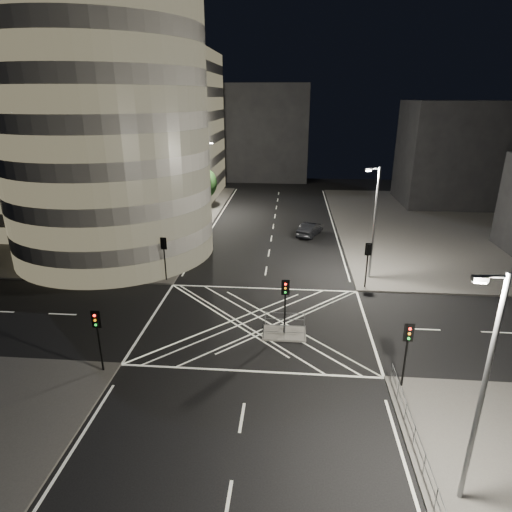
# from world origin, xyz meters

# --- Properties ---
(ground) EXTENTS (120.00, 120.00, 0.00)m
(ground) POSITION_xyz_m (0.00, 0.00, 0.00)
(ground) COLOR black
(ground) RESTS_ON ground
(sidewalk_far_left) EXTENTS (42.00, 42.00, 0.15)m
(sidewalk_far_left) POSITION_xyz_m (-29.00, 27.00, 0.07)
(sidewalk_far_left) COLOR #4A4745
(sidewalk_far_left) RESTS_ON ground
(sidewalk_far_right) EXTENTS (42.00, 42.00, 0.15)m
(sidewalk_far_right) POSITION_xyz_m (29.00, 27.00, 0.07)
(sidewalk_far_right) COLOR #4A4745
(sidewalk_far_right) RESTS_ON ground
(central_island) EXTENTS (3.00, 2.00, 0.15)m
(central_island) POSITION_xyz_m (2.00, -1.50, 0.07)
(central_island) COLOR slate
(central_island) RESTS_ON ground
(office_tower_curved) EXTENTS (30.00, 29.00, 27.20)m
(office_tower_curved) POSITION_xyz_m (-20.74, 18.74, 12.65)
(office_tower_curved) COLOR gray
(office_tower_curved) RESTS_ON sidewalk_far_left
(office_block_rear) EXTENTS (24.00, 16.00, 22.00)m
(office_block_rear) POSITION_xyz_m (-22.00, 42.00, 11.15)
(office_block_rear) COLOR gray
(office_block_rear) RESTS_ON sidewalk_far_left
(building_right_far) EXTENTS (14.00, 12.00, 15.00)m
(building_right_far) POSITION_xyz_m (26.00, 40.00, 7.65)
(building_right_far) COLOR black
(building_right_far) RESTS_ON sidewalk_far_right
(building_far_end) EXTENTS (18.00, 8.00, 18.00)m
(building_far_end) POSITION_xyz_m (-4.00, 58.00, 9.00)
(building_far_end) COLOR black
(building_far_end) RESTS_ON ground
(tree_a) EXTENTS (4.12, 4.12, 6.70)m
(tree_a) POSITION_xyz_m (-10.50, 9.00, 4.47)
(tree_a) COLOR black
(tree_a) RESTS_ON sidewalk_far_left
(tree_b) EXTENTS (4.96, 4.96, 7.72)m
(tree_b) POSITION_xyz_m (-10.50, 15.00, 5.01)
(tree_b) COLOR black
(tree_b) RESTS_ON sidewalk_far_left
(tree_c) EXTENTS (4.57, 4.57, 7.78)m
(tree_c) POSITION_xyz_m (-10.50, 21.00, 5.29)
(tree_c) COLOR black
(tree_c) RESTS_ON sidewalk_far_left
(tree_d) EXTENTS (4.45, 4.45, 7.48)m
(tree_d) POSITION_xyz_m (-10.50, 27.00, 5.05)
(tree_d) COLOR black
(tree_d) RESTS_ON sidewalk_far_left
(tree_e) EXTENTS (3.84, 3.84, 5.96)m
(tree_e) POSITION_xyz_m (-10.50, 33.00, 3.89)
(tree_e) COLOR black
(tree_e) RESTS_ON sidewalk_far_left
(traffic_signal_fl) EXTENTS (0.55, 0.22, 4.00)m
(traffic_signal_fl) POSITION_xyz_m (-8.80, 6.80, 2.91)
(traffic_signal_fl) COLOR black
(traffic_signal_fl) RESTS_ON sidewalk_far_left
(traffic_signal_nl) EXTENTS (0.55, 0.22, 4.00)m
(traffic_signal_nl) POSITION_xyz_m (-8.80, -6.80, 2.91)
(traffic_signal_nl) COLOR black
(traffic_signal_nl) RESTS_ON sidewalk_near_left
(traffic_signal_fr) EXTENTS (0.55, 0.22, 4.00)m
(traffic_signal_fr) POSITION_xyz_m (8.80, 6.80, 2.91)
(traffic_signal_fr) COLOR black
(traffic_signal_fr) RESTS_ON sidewalk_far_right
(traffic_signal_nr) EXTENTS (0.55, 0.22, 4.00)m
(traffic_signal_nr) POSITION_xyz_m (8.80, -6.80, 2.91)
(traffic_signal_nr) COLOR black
(traffic_signal_nr) RESTS_ON sidewalk_near_right
(traffic_signal_island) EXTENTS (0.55, 0.22, 4.00)m
(traffic_signal_island) POSITION_xyz_m (2.00, -1.50, 2.91)
(traffic_signal_island) COLOR black
(traffic_signal_island) RESTS_ON central_island
(street_lamp_left_near) EXTENTS (1.25, 0.25, 10.00)m
(street_lamp_left_near) POSITION_xyz_m (-9.44, 12.00, 5.54)
(street_lamp_left_near) COLOR slate
(street_lamp_left_near) RESTS_ON sidewalk_far_left
(street_lamp_left_far) EXTENTS (1.25, 0.25, 10.00)m
(street_lamp_left_far) POSITION_xyz_m (-9.44, 30.00, 5.54)
(street_lamp_left_far) COLOR slate
(street_lamp_left_far) RESTS_ON sidewalk_far_left
(street_lamp_right_far) EXTENTS (1.25, 0.25, 10.00)m
(street_lamp_right_far) POSITION_xyz_m (9.44, 9.00, 5.54)
(street_lamp_right_far) COLOR slate
(street_lamp_right_far) RESTS_ON sidewalk_far_right
(street_lamp_right_near) EXTENTS (1.25, 0.25, 10.00)m
(street_lamp_right_near) POSITION_xyz_m (9.44, -14.00, 5.54)
(street_lamp_right_near) COLOR slate
(street_lamp_right_near) RESTS_ON sidewalk_near_right
(railing_near_right) EXTENTS (0.06, 11.70, 1.10)m
(railing_near_right) POSITION_xyz_m (8.30, -12.15, 0.70)
(railing_near_right) COLOR slate
(railing_near_right) RESTS_ON sidewalk_near_right
(railing_island_south) EXTENTS (2.80, 0.06, 1.10)m
(railing_island_south) POSITION_xyz_m (2.00, -2.40, 0.70)
(railing_island_south) COLOR slate
(railing_island_south) RESTS_ON central_island
(railing_island_north) EXTENTS (2.80, 0.06, 1.10)m
(railing_island_north) POSITION_xyz_m (2.00, -0.60, 0.70)
(railing_island_north) COLOR slate
(railing_island_north) RESTS_ON central_island
(sedan) EXTENTS (3.40, 5.14, 1.60)m
(sedan) POSITION_xyz_m (4.53, 21.53, 0.80)
(sedan) COLOR black
(sedan) RESTS_ON ground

